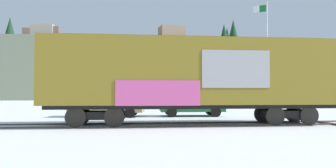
{
  "coord_description": "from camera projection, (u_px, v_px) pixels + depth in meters",
  "views": [
    {
      "loc": [
        -3.07,
        -15.19,
        1.54
      ],
      "look_at": [
        -1.6,
        2.6,
        2.05
      ],
      "focal_mm": 33.88,
      "sensor_mm": 36.0,
      "label": 1
    }
  ],
  "objects": [
    {
      "name": "track",
      "position": [
        197.0,
        124.0,
        15.31
      ],
      "size": [
        60.02,
        3.4,
        0.08
      ],
      "color": "#4C4742",
      "rests_on": "ground_plane"
    },
    {
      "name": "parked_car_green",
      "position": [
        191.0,
        103.0,
        21.14
      ],
      "size": [
        4.2,
        1.97,
        1.8
      ],
      "color": "#1E5933",
      "rests_on": "ground_plane"
    },
    {
      "name": "ground_plane",
      "position": [
        205.0,
        125.0,
        15.34
      ],
      "size": [
        260.0,
        260.0,
        0.0
      ],
      "primitive_type": "plane",
      "color": "silver"
    },
    {
      "name": "hillside",
      "position": [
        153.0,
        72.0,
        82.27
      ],
      "size": [
        114.14,
        29.46,
        18.69
      ],
      "color": "slate",
      "rests_on": "ground_plane"
    },
    {
      "name": "freight_car",
      "position": [
        194.0,
        74.0,
        15.36
      ],
      "size": [
        14.12,
        3.29,
        4.31
      ],
      "color": "olive",
      "rests_on": "ground_plane"
    },
    {
      "name": "flagpole",
      "position": [
        266.0,
        46.0,
        27.22
      ],
      "size": [
        1.11,
        0.75,
        9.43
      ],
      "color": "silver",
      "rests_on": "ground_plane"
    },
    {
      "name": "parked_car_tan",
      "position": [
        106.0,
        104.0,
        20.51
      ],
      "size": [
        4.85,
        2.24,
        1.73
      ],
      "color": "#9E8966",
      "rests_on": "ground_plane"
    }
  ]
}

